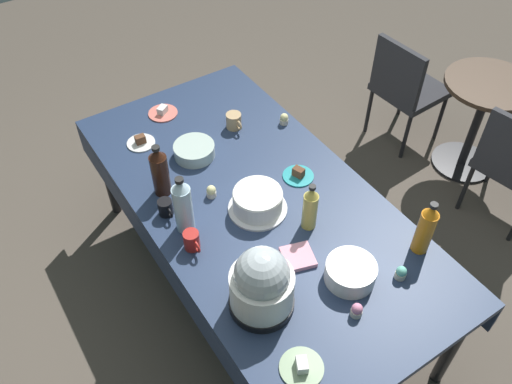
{
  "coord_description": "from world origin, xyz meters",
  "views": [
    {
      "loc": [
        1.53,
        -1.0,
        2.71
      ],
      "look_at": [
        0.0,
        0.0,
        0.8
      ],
      "focal_mm": 37.19,
      "sensor_mm": 36.0,
      "label": 1
    }
  ],
  "objects_px": {
    "glass_salad_bowl": "(194,150)",
    "soda_bottle_water": "(183,206)",
    "dessert_plate_coral": "(163,112)",
    "dessert_plate_sage": "(302,367)",
    "cupcake_mint": "(284,119)",
    "coffee_mug_tan": "(234,121)",
    "round_cafe_table": "(481,110)",
    "cupcake_rose": "(401,273)",
    "slow_cooker": "(262,284)",
    "ceramic_snack_bowl": "(350,272)",
    "coffee_mug_red": "(192,241)",
    "dessert_plate_teal": "(298,175)",
    "cupcake_cocoa": "(357,310)",
    "frosted_layer_cake": "(258,201)",
    "soda_bottle_cola": "(160,172)",
    "potluck_table": "(256,207)",
    "soda_bottle_ginger_ale": "(310,208)",
    "soda_bottle_orange_juice": "(426,229)",
    "cupcake_vanilla": "(211,191)",
    "dessert_plate_white": "(141,142)",
    "coffee_mug_black": "(166,208)",
    "maroon_chair_left": "(405,85)"
  },
  "relations": [
    {
      "from": "potluck_table",
      "to": "glass_salad_bowl",
      "type": "relative_size",
      "value": 9.8
    },
    {
      "from": "soda_bottle_ginger_ale",
      "to": "soda_bottle_orange_juice",
      "type": "height_order",
      "value": "soda_bottle_orange_juice"
    },
    {
      "from": "dessert_plate_teal",
      "to": "cupcake_mint",
      "type": "xyz_separation_m",
      "value": [
        -0.4,
        0.19,
        0.02
      ]
    },
    {
      "from": "potluck_table",
      "to": "glass_salad_bowl",
      "type": "height_order",
      "value": "glass_salad_bowl"
    },
    {
      "from": "dessert_plate_coral",
      "to": "dessert_plate_white",
      "type": "xyz_separation_m",
      "value": [
        0.18,
        -0.22,
        0.0
      ]
    },
    {
      "from": "dessert_plate_sage",
      "to": "cupcake_mint",
      "type": "height_order",
      "value": "cupcake_mint"
    },
    {
      "from": "ceramic_snack_bowl",
      "to": "coffee_mug_red",
      "type": "xyz_separation_m",
      "value": [
        -0.53,
        -0.5,
        0.0
      ]
    },
    {
      "from": "potluck_table",
      "to": "cupcake_cocoa",
      "type": "distance_m",
      "value": 0.79
    },
    {
      "from": "dessert_plate_coral",
      "to": "coffee_mug_tan",
      "type": "relative_size",
      "value": 1.35
    },
    {
      "from": "dessert_plate_white",
      "to": "maroon_chair_left",
      "type": "xyz_separation_m",
      "value": [
        0.16,
        1.95,
        -0.27
      ]
    },
    {
      "from": "dessert_plate_white",
      "to": "round_cafe_table",
      "type": "bearing_deg",
      "value": 73.12
    },
    {
      "from": "ceramic_snack_bowl",
      "to": "maroon_chair_left",
      "type": "xyz_separation_m",
      "value": [
        -1.18,
        1.56,
        -0.31
      ]
    },
    {
      "from": "cupcake_cocoa",
      "to": "coffee_mug_red",
      "type": "xyz_separation_m",
      "value": [
        -0.69,
        -0.4,
        0.02
      ]
    },
    {
      "from": "slow_cooker",
      "to": "cupcake_vanilla",
      "type": "relative_size",
      "value": 4.99
    },
    {
      "from": "cupcake_cocoa",
      "to": "slow_cooker",
      "type": "bearing_deg",
      "value": -130.0
    },
    {
      "from": "dessert_plate_teal",
      "to": "cupcake_vanilla",
      "type": "relative_size",
      "value": 2.44
    },
    {
      "from": "glass_salad_bowl",
      "to": "cupcake_vanilla",
      "type": "relative_size",
      "value": 3.32
    },
    {
      "from": "round_cafe_table",
      "to": "cupcake_rose",
      "type": "bearing_deg",
      "value": -63.43
    },
    {
      "from": "soda_bottle_water",
      "to": "slow_cooker",
      "type": "bearing_deg",
      "value": 6.76
    },
    {
      "from": "coffee_mug_tan",
      "to": "round_cafe_table",
      "type": "xyz_separation_m",
      "value": [
        0.5,
        1.66,
        -0.3
      ]
    },
    {
      "from": "slow_cooker",
      "to": "dessert_plate_coral",
      "type": "height_order",
      "value": "slow_cooker"
    },
    {
      "from": "cupcake_vanilla",
      "to": "cupcake_rose",
      "type": "bearing_deg",
      "value": 26.88
    },
    {
      "from": "dessert_plate_teal",
      "to": "cupcake_rose",
      "type": "bearing_deg",
      "value": -0.1
    },
    {
      "from": "glass_salad_bowl",
      "to": "soda_bottle_water",
      "type": "xyz_separation_m",
      "value": [
        0.43,
        -0.28,
        0.12
      ]
    },
    {
      "from": "potluck_table",
      "to": "cupcake_rose",
      "type": "bearing_deg",
      "value": 20.07
    },
    {
      "from": "glass_salad_bowl",
      "to": "dessert_plate_coral",
      "type": "bearing_deg",
      "value": 177.47
    },
    {
      "from": "glass_salad_bowl",
      "to": "soda_bottle_orange_juice",
      "type": "bearing_deg",
      "value": 26.37
    },
    {
      "from": "round_cafe_table",
      "to": "glass_salad_bowl",
      "type": "bearing_deg",
      "value": -101.7
    },
    {
      "from": "dessert_plate_sage",
      "to": "cupcake_mint",
      "type": "xyz_separation_m",
      "value": [
        -1.27,
        0.81,
        0.02
      ]
    },
    {
      "from": "coffee_mug_tan",
      "to": "dessert_plate_sage",
      "type": "bearing_deg",
      "value": -21.6
    },
    {
      "from": "soda_bottle_cola",
      "to": "coffee_mug_tan",
      "type": "bearing_deg",
      "value": 112.71
    },
    {
      "from": "cupcake_cocoa",
      "to": "coffee_mug_red",
      "type": "height_order",
      "value": "coffee_mug_red"
    },
    {
      "from": "dessert_plate_coral",
      "to": "frosted_layer_cake",
      "type": "bearing_deg",
      "value": 3.07
    },
    {
      "from": "dessert_plate_teal",
      "to": "soda_bottle_cola",
      "type": "height_order",
      "value": "soda_bottle_cola"
    },
    {
      "from": "ceramic_snack_bowl",
      "to": "soda_bottle_ginger_ale",
      "type": "distance_m",
      "value": 0.36
    },
    {
      "from": "coffee_mug_red",
      "to": "maroon_chair_left",
      "type": "relative_size",
      "value": 0.14
    },
    {
      "from": "dessert_plate_white",
      "to": "soda_bottle_cola",
      "type": "bearing_deg",
      "value": -8.67
    },
    {
      "from": "round_cafe_table",
      "to": "cupcake_vanilla",
      "type": "bearing_deg",
      "value": -92.55
    },
    {
      "from": "ceramic_snack_bowl",
      "to": "slow_cooker",
      "type": "bearing_deg",
      "value": -104.3
    },
    {
      "from": "cupcake_vanilla",
      "to": "maroon_chair_left",
      "type": "relative_size",
      "value": 0.08
    },
    {
      "from": "cupcake_vanilla",
      "to": "soda_bottle_orange_juice",
      "type": "distance_m",
      "value": 1.04
    },
    {
      "from": "coffee_mug_tan",
      "to": "round_cafe_table",
      "type": "distance_m",
      "value": 1.76
    },
    {
      "from": "cupcake_rose",
      "to": "coffee_mug_tan",
      "type": "bearing_deg",
      "value": -177.04
    },
    {
      "from": "ceramic_snack_bowl",
      "to": "round_cafe_table",
      "type": "bearing_deg",
      "value": 110.83
    },
    {
      "from": "dessert_plate_teal",
      "to": "dessert_plate_sage",
      "type": "distance_m",
      "value": 1.06
    },
    {
      "from": "soda_bottle_water",
      "to": "coffee_mug_red",
      "type": "bearing_deg",
      "value": -13.98
    },
    {
      "from": "dessert_plate_sage",
      "to": "cupcake_mint",
      "type": "distance_m",
      "value": 1.51
    },
    {
      "from": "glass_salad_bowl",
      "to": "dessert_plate_teal",
      "type": "xyz_separation_m",
      "value": [
        0.44,
        0.38,
        -0.02
      ]
    },
    {
      "from": "soda_bottle_water",
      "to": "coffee_mug_black",
      "type": "distance_m",
      "value": 0.17
    },
    {
      "from": "frosted_layer_cake",
      "to": "cupcake_rose",
      "type": "distance_m",
      "value": 0.75
    }
  ]
}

